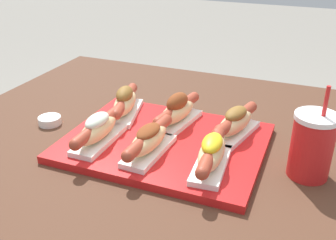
# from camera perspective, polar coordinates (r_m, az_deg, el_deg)

# --- Properties ---
(serving_tray) EXTENTS (0.45, 0.34, 0.02)m
(serving_tray) POSITION_cam_1_polar(r_m,az_deg,el_deg) (0.91, -0.48, -3.29)
(serving_tray) COLOR red
(serving_tray) RESTS_ON patio_table
(hot_dog_0) EXTENTS (0.06, 0.20, 0.07)m
(hot_dog_0) POSITION_cam_1_polar(r_m,az_deg,el_deg) (0.89, -10.14, -1.35)
(hot_dog_0) COLOR white
(hot_dog_0) RESTS_ON serving_tray
(hot_dog_1) EXTENTS (0.07, 0.20, 0.06)m
(hot_dog_1) POSITION_cam_1_polar(r_m,az_deg,el_deg) (0.83, -2.82, -2.91)
(hot_dog_1) COLOR white
(hot_dog_1) RESTS_ON serving_tray
(hot_dog_2) EXTENTS (0.07, 0.20, 0.07)m
(hot_dog_2) POSITION_cam_1_polar(r_m,az_deg,el_deg) (0.79, 6.36, -4.75)
(hot_dog_2) COLOR white
(hot_dog_2) RESTS_ON serving_tray
(hot_dog_3) EXTENTS (0.10, 0.20, 0.08)m
(hot_dog_3) POSITION_cam_1_polar(r_m,az_deg,el_deg) (1.01, -6.26, 2.55)
(hot_dog_3) COLOR white
(hot_dog_3) RESTS_ON serving_tray
(hot_dog_4) EXTENTS (0.08, 0.20, 0.08)m
(hot_dog_4) POSITION_cam_1_polar(r_m,az_deg,el_deg) (0.96, 1.35, 1.34)
(hot_dog_4) COLOR white
(hot_dog_4) RESTS_ON serving_tray
(hot_dog_5) EXTENTS (0.09, 0.20, 0.07)m
(hot_dog_5) POSITION_cam_1_polar(r_m,az_deg,el_deg) (0.92, 9.74, -0.34)
(hot_dog_5) COLOR white
(hot_dog_5) RESTS_ON serving_tray
(sauce_bowl) EXTENTS (0.06, 0.06, 0.02)m
(sauce_bowl) POSITION_cam_1_polar(r_m,az_deg,el_deg) (1.05, -16.79, -0.01)
(sauce_bowl) COLOR white
(sauce_bowl) RESTS_ON patio_table
(drink_cup) EXTENTS (0.09, 0.09, 0.20)m
(drink_cup) POSITION_cam_1_polar(r_m,az_deg,el_deg) (0.83, 20.16, -3.50)
(drink_cup) COLOR red
(drink_cup) RESTS_ON patio_table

